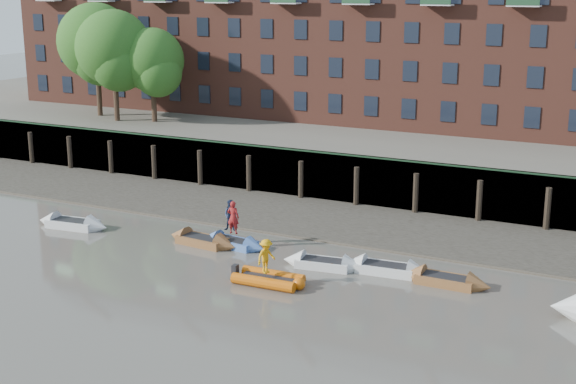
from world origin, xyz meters
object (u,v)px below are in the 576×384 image
Objects in this scene: rowboat_2 at (202,241)px; rowboat_4 at (324,264)px; rowboat_6 at (446,280)px; rib_tender at (271,279)px; person_rower_b at (231,215)px; person_rib_crew at (266,256)px; person_rower_a at (233,217)px; rowboat_3 at (233,243)px; rowboat_0 at (73,224)px; rowboat_5 at (386,269)px.

rowboat_2 is 7.55m from rowboat_4.
rowboat_6 is 1.23× the size of rib_tender.
rib_tender is 2.05× the size of person_rower_b.
person_rower_a is at bearing 62.57° from person_rib_crew.
rowboat_4 is at bearing -1.58° from rowboat_3.
rowboat_0 is at bearing 167.02° from rib_tender.
rowboat_3 is at bearing 62.48° from person_rib_crew.
person_rower_a is 1.08× the size of person_rib_crew.
rowboat_2 is 7.19m from person_rib_crew.
person_rower_a is 1.05× the size of person_rower_b.
rowboat_2 is 1.27× the size of rib_tender.
rowboat_3 is at bearing 178.75° from rowboat_6.
rowboat_3 is 0.96× the size of rowboat_6.
rib_tender is at bearing -142.77° from rowboat_5.
person_rib_crew reaches higher than rowboat_5.
rowboat_3 is 1.17× the size of rib_tender.
person_rower_b is (10.05, 1.52, 1.43)m from rowboat_0.
rowboat_0 is 19.34m from rowboat_5.
person_rib_crew is (4.25, -4.13, -0.29)m from person_rower_a.
rowboat_6 is at bearing -4.28° from rowboat_0.
rowboat_0 is 2.85× the size of person_rib_crew.
person_rower_a reaches higher than person_rower_b.
rowboat_2 is 2.50× the size of person_rower_a.
rib_tender is (6.25, -3.68, 0.04)m from rowboat_2.
rowboat_0 is at bearing 95.22° from person_rib_crew.
person_rower_b is at bearing 177.42° from rowboat_6.
rowboat_5 is at bearing 40.23° from rib_tender.
rowboat_0 reaches higher than rowboat_4.
rowboat_2 is 2.17m from person_rower_b.
rowboat_3 is 2.30× the size of person_rower_a.
rowboat_2 is (8.64, 0.74, -0.01)m from rowboat_0.
rib_tender is (4.55, -4.15, 0.06)m from rowboat_3.
rowboat_2 is at bearing -179.03° from rowboat_6.
rowboat_0 is 1.14× the size of rowboat_3.
rib_tender is 1.18m from person_rib_crew.
person_rower_b is (-9.26, 0.46, 1.44)m from rowboat_5.
rowboat_4 is (7.54, -0.38, -0.01)m from rowboat_2.
rowboat_3 reaches higher than rib_tender.
rib_tender is 6.72m from person_rower_b.
rowboat_5 is at bearing 176.36° from rowboat_6.
rowboat_2 is 2.62× the size of person_rower_b.
rowboat_0 is 15.01m from person_rib_crew.
person_rib_crew is at bearing -153.16° from rowboat_6.
rowboat_3 is 0.95× the size of rowboat_4.
rowboat_5 is at bearing 6.86° from rowboat_2.
rib_tender is at bearing -35.62° from rowboat_3.
person_rower_b reaches higher than rowboat_5.
person_rower_a reaches higher than rowboat_2.
person_rib_crew is (6.03, -3.73, 1.19)m from rowboat_2.
rowboat_2 is 2.35m from person_rower_a.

